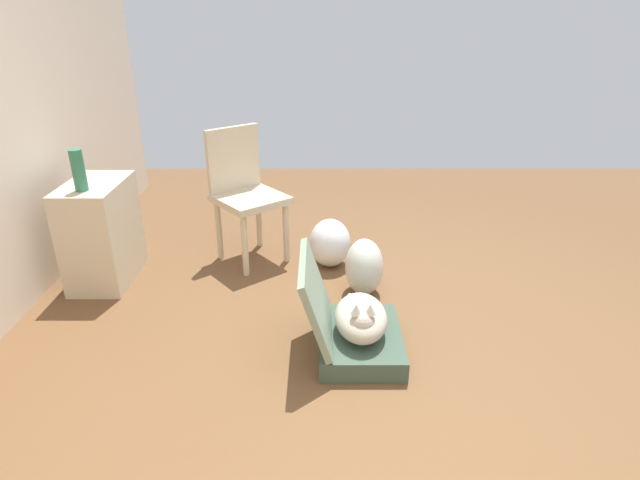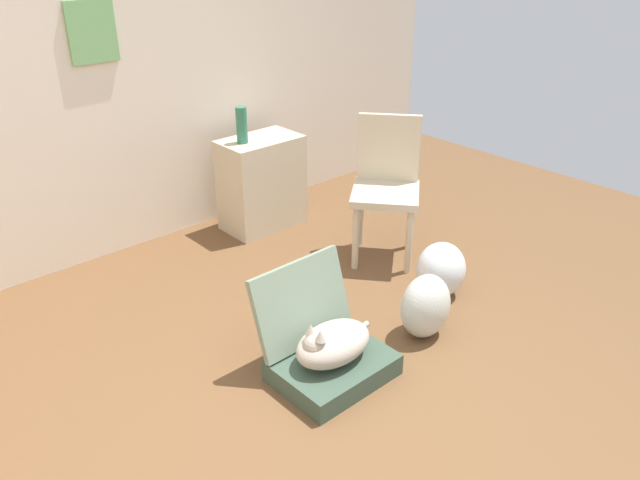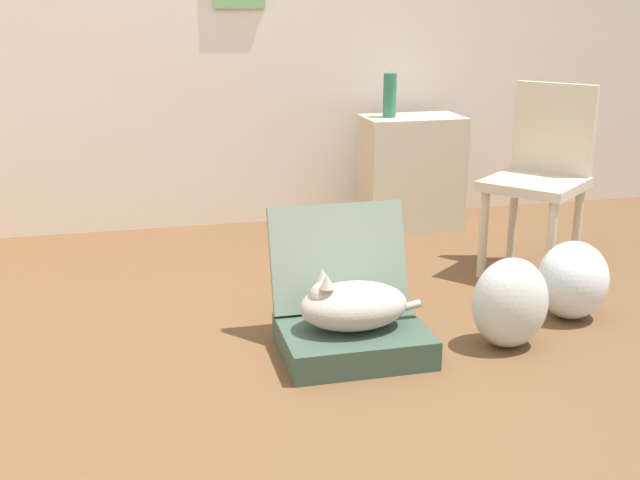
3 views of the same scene
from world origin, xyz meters
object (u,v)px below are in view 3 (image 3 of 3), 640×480
at_px(suitcase_base, 353,341).
at_px(side_table, 411,173).
at_px(plastic_bag_white, 510,303).
at_px(vase_tall, 390,95).
at_px(cat, 351,305).
at_px(chair, 541,172).
at_px(plastic_bag_clear, 573,280).

distance_m(suitcase_base, side_table, 1.91).
xyz_separation_m(plastic_bag_white, vase_tall, (0.06, 1.76, 0.63)).
distance_m(cat, side_table, 1.90).
bearing_deg(plastic_bag_white, chair, 55.97).
bearing_deg(vase_tall, plastic_bag_white, -91.95).
relative_size(cat, chair, 0.53).
xyz_separation_m(plastic_bag_white, plastic_bag_clear, (0.41, 0.21, -0.01)).
height_order(cat, plastic_bag_clear, cat).
bearing_deg(side_table, vase_tall, 178.74).
height_order(plastic_bag_white, plastic_bag_clear, plastic_bag_white).
bearing_deg(suitcase_base, cat, 178.07).
bearing_deg(suitcase_base, plastic_bag_white, -6.18).
xyz_separation_m(side_table, chair, (0.35, -0.93, 0.18)).
bearing_deg(plastic_bag_clear, chair, 76.23).
relative_size(suitcase_base, plastic_bag_white, 1.52).
xyz_separation_m(suitcase_base, chair, (1.20, 0.76, 0.47)).
bearing_deg(vase_tall, side_table, -1.26).
distance_m(plastic_bag_white, chair, 1.06).
relative_size(cat, side_table, 0.74).
bearing_deg(plastic_bag_white, side_table, 83.25).
height_order(cat, plastic_bag_white, plastic_bag_white).
bearing_deg(plastic_bag_white, cat, 173.89).
bearing_deg(suitcase_base, chair, 32.43).
bearing_deg(plastic_bag_clear, suitcase_base, -172.14).
distance_m(cat, plastic_bag_white, 0.65).
relative_size(suitcase_base, side_table, 0.83).
bearing_deg(suitcase_base, vase_tall, 67.58).
bearing_deg(cat, plastic_bag_clear, 7.77).
height_order(plastic_bag_clear, chair, chair).
relative_size(plastic_bag_white, vase_tall, 1.47).
relative_size(plastic_bag_white, side_table, 0.55).
distance_m(suitcase_base, cat, 0.16).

